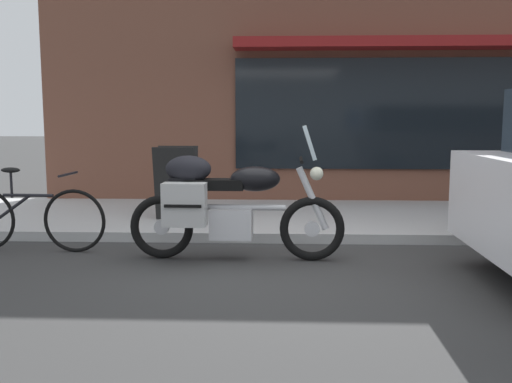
% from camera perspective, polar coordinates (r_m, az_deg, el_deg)
% --- Properties ---
extents(ground_plane, '(80.00, 80.00, 0.00)m').
position_cam_1_polar(ground_plane, '(5.68, 2.62, -7.76)').
color(ground_plane, '#343434').
extents(touring_motorcycle, '(2.27, 0.64, 1.42)m').
position_cam_1_polar(touring_motorcycle, '(5.91, -3.24, -1.10)').
color(touring_motorcycle, black).
rests_on(touring_motorcycle, ground_plane).
extents(parked_bicycle, '(1.75, 0.48, 0.94)m').
position_cam_1_polar(parked_bicycle, '(6.82, -21.88, -2.44)').
color(parked_bicycle, black).
rests_on(parked_bicycle, ground_plane).
extents(sandwich_board_sign, '(0.55, 0.42, 0.98)m').
position_cam_1_polar(sandwich_board_sign, '(7.72, -8.04, 0.87)').
color(sandwich_board_sign, black).
rests_on(sandwich_board_sign, sidewalk_curb).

